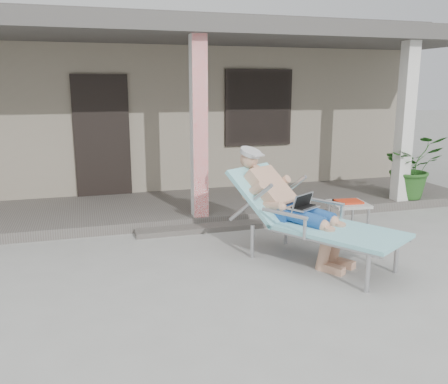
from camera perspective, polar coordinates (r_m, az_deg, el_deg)
name	(u,v)px	position (r m, az deg, el deg)	size (l,w,h in m)	color
ground	(247,279)	(5.25, 2.73, -10.43)	(60.00, 60.00, 0.00)	#9E9E99
house	(155,103)	(11.17, -8.36, 10.54)	(10.40, 5.40, 3.30)	gray
porch_deck	(188,207)	(7.98, -4.36, -1.76)	(10.00, 2.00, 0.15)	#605B56
porch_overhang	(186,37)	(7.71, -4.62, 18.07)	(10.00, 2.30, 2.85)	silver
porch_step	(205,228)	(6.91, -2.32, -4.35)	(2.00, 0.30, 0.07)	#605B56
lounger	(300,189)	(5.67, 9.12, 0.36)	(1.77, 2.20, 1.41)	#B7B7BC
side_table	(348,205)	(7.01, 14.74, -1.56)	(0.56, 0.56, 0.46)	#B1B1AC
potted_palm	(411,167)	(8.78, 21.58, 2.87)	(0.99, 0.85, 1.10)	#26591E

